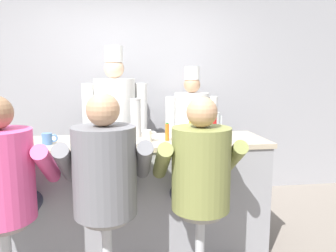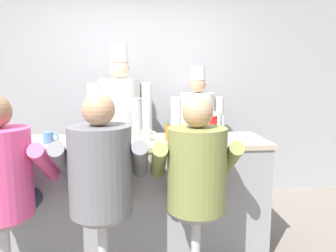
{
  "view_description": "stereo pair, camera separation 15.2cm",
  "coord_description": "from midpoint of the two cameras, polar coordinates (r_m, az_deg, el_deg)",
  "views": [
    {
      "loc": [
        -0.11,
        -2.43,
        1.54
      ],
      "look_at": [
        0.26,
        0.29,
        1.11
      ],
      "focal_mm": 35.0,
      "sensor_mm": 36.0,
      "label": 1
    },
    {
      "loc": [
        0.04,
        -2.44,
        1.54
      ],
      "look_at": [
        0.26,
        0.29,
        1.11
      ],
      "focal_mm": 35.0,
      "sensor_mm": 36.0,
      "label": 2
    }
  ],
  "objects": [
    {
      "name": "cup_stack_steel",
      "position": [
        2.93,
        -4.0,
        1.5
      ],
      "size": [
        0.1,
        0.1,
        0.35
      ],
      "color": "#B7BABF",
      "rests_on": "diner_counter"
    },
    {
      "name": "cook_in_whites_far",
      "position": [
        4.0,
        6.17,
        -0.37
      ],
      "size": [
        0.64,
        0.41,
        1.64
      ],
      "color": "#232328",
      "rests_on": "ground_plane"
    },
    {
      "name": "wall_back",
      "position": [
        4.21,
        -4.27,
        6.22
      ],
      "size": [
        10.0,
        0.06,
        2.7
      ],
      "color": "#99999E",
      "rests_on": "ground_plane"
    },
    {
      "name": "hot_sauce_bottle_orange",
      "position": [
        2.75,
        1.39,
        -1.06
      ],
      "size": [
        0.03,
        0.03,
        0.15
      ],
      "color": "orange",
      "rests_on": "diner_counter"
    },
    {
      "name": "breakfast_plate",
      "position": [
        2.62,
        -6.38,
        -2.96
      ],
      "size": [
        0.23,
        0.23,
        0.05
      ],
      "color": "white",
      "rests_on": "diner_counter"
    },
    {
      "name": "coffee_mug_blue",
      "position": [
        2.8,
        -18.59,
        -1.93
      ],
      "size": [
        0.12,
        0.08,
        0.09
      ],
      "color": "#4C7AB2",
      "rests_on": "diner_counter"
    },
    {
      "name": "ketchup_bottle_red",
      "position": [
        2.81,
        9.41,
        0.03
      ],
      "size": [
        0.07,
        0.07,
        0.26
      ],
      "color": "red",
      "rests_on": "diner_counter"
    },
    {
      "name": "diner_counter",
      "position": [
        2.95,
        -3.79,
        -11.91
      ],
      "size": [
        2.23,
        0.64,
        0.99
      ],
      "color": "gray",
      "rests_on": "ground_plane"
    },
    {
      "name": "mustard_bottle_yellow",
      "position": [
        2.69,
        5.91,
        -0.64
      ],
      "size": [
        0.07,
        0.07,
        0.23
      ],
      "color": "yellow",
      "rests_on": "diner_counter"
    },
    {
      "name": "diner_seated_grey",
      "position": [
        2.3,
        -9.7,
        -8.16
      ],
      "size": [
        0.65,
        0.64,
        1.43
      ],
      "color": "#B2B5BA",
      "rests_on": "ground_plane"
    },
    {
      "name": "cook_in_whites_near",
      "position": [
        3.79,
        -7.14,
        0.9
      ],
      "size": [
        0.73,
        0.47,
        1.86
      ],
      "color": "#232328",
      "rests_on": "ground_plane"
    },
    {
      "name": "water_pitcher_clear",
      "position": [
        3.03,
        9.48,
        0.35
      ],
      "size": [
        0.15,
        0.13,
        0.21
      ],
      "color": "silver",
      "rests_on": "diner_counter"
    },
    {
      "name": "diner_seated_pink",
      "position": [
        2.45,
        -25.38,
        -7.97
      ],
      "size": [
        0.64,
        0.63,
        1.42
      ],
      "color": "#B2B5BA",
      "rests_on": "ground_plane"
    },
    {
      "name": "coffee_mug_white",
      "position": [
        2.74,
        -2.11,
        -1.65
      ],
      "size": [
        0.13,
        0.08,
        0.1
      ],
      "color": "white",
      "rests_on": "diner_counter"
    },
    {
      "name": "diner_seated_olive",
      "position": [
        2.34,
        6.75,
        -8.13
      ],
      "size": [
        0.62,
        0.62,
        1.4
      ],
      "color": "#B2B5BA",
      "rests_on": "ground_plane"
    },
    {
      "name": "cereal_bowl",
      "position": [
        2.84,
        -11.81,
        -1.85
      ],
      "size": [
        0.17,
        0.17,
        0.06
      ],
      "color": "white",
      "rests_on": "diner_counter"
    }
  ]
}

